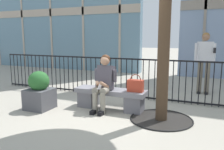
{
  "coord_description": "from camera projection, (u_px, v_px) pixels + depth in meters",
  "views": [
    {
      "loc": [
        1.95,
        -4.53,
        1.58
      ],
      "look_at": [
        0.0,
        0.1,
        0.75
      ],
      "focal_mm": 36.76,
      "sensor_mm": 36.0,
      "label": 1
    }
  ],
  "objects": [
    {
      "name": "stone_bench",
      "position": [
        110.0,
        97.0,
        5.08
      ],
      "size": [
        1.6,
        0.44,
        0.45
      ],
      "color": "slate",
      "rests_on": "ground"
    },
    {
      "name": "handbag_on_bench",
      "position": [
        135.0,
        85.0,
        4.8
      ],
      "size": [
        0.33,
        0.16,
        0.37
      ],
      "color": "#B23823",
      "rests_on": "stone_bench"
    },
    {
      "name": "seated_person_with_phone",
      "position": [
        104.0,
        81.0,
        4.94
      ],
      "size": [
        0.52,
        0.66,
        1.21
      ],
      "color": "gray",
      "rests_on": "ground"
    },
    {
      "name": "bystander_at_railing",
      "position": [
        205.0,
        58.0,
        6.36
      ],
      "size": [
        0.55,
        0.35,
        1.71
      ],
      "color": "#6B6051",
      "rests_on": "ground"
    },
    {
      "name": "plaza_railing",
      "position": [
        126.0,
        78.0,
        6.01
      ],
      "size": [
        8.09,
        0.04,
        1.05
      ],
      "color": "black",
      "rests_on": "ground"
    },
    {
      "name": "ground_plane",
      "position": [
        110.0,
        109.0,
        5.12
      ],
      "size": [
        60.0,
        60.0,
        0.0
      ],
      "primitive_type": "plane",
      "color": "#A8A091"
    },
    {
      "name": "planter",
      "position": [
        39.0,
        92.0,
        5.07
      ],
      "size": [
        0.54,
        0.54,
        0.85
      ],
      "color": "#4C4C51",
      "rests_on": "ground"
    }
  ]
}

